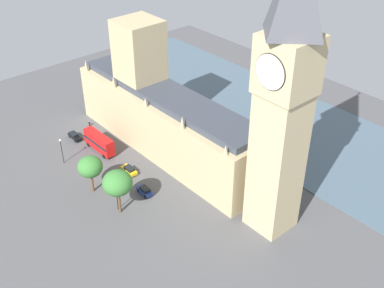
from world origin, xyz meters
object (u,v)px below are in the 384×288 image
object	(u,v)px
clock_tower	(285,91)
double_decker_bus_trailing	(99,142)
plane_tree_kerbside	(90,167)
car_yellow_cab_leading	(129,170)
street_lamp_under_trees	(61,147)
street_lamp_near_tower	(117,195)
parliament_building	(163,114)
plane_tree_far_end	(117,183)
car_black_corner	(75,136)
pedestrian_by_river_gate	(89,124)
car_blue_midblock	(145,190)

from	to	relation	value
clock_tower	double_decker_bus_trailing	xyz separation A→B (m)	(12.28, -47.22, -28.52)
double_decker_bus_trailing	plane_tree_kerbside	distance (m)	17.25
car_yellow_cab_leading	street_lamp_under_trees	world-z (taller)	street_lamp_under_trees
street_lamp_under_trees	street_lamp_near_tower	xyz separation A→B (m)	(-0.30, 23.81, -0.71)
clock_tower	car_yellow_cab_leading	xyz separation A→B (m)	(12.19, -34.16, -30.26)
parliament_building	plane_tree_kerbside	distance (m)	24.63
plane_tree_far_end	street_lamp_under_trees	distance (m)	24.96
street_lamp_under_trees	street_lamp_near_tower	bearing A→B (deg)	90.73
car_yellow_cab_leading	plane_tree_kerbside	bearing A→B (deg)	-177.80
car_black_corner	street_lamp_under_trees	xyz separation A→B (m)	(7.71, 8.06, 3.88)
plane_tree_far_end	street_lamp_near_tower	bearing A→B (deg)	-93.84
plane_tree_far_end	plane_tree_kerbside	bearing A→B (deg)	-86.64
double_decker_bus_trailing	parliament_building	bearing A→B (deg)	-34.11
pedestrian_by_river_gate	plane_tree_far_end	size ratio (longest dim) A/B	0.14
parliament_building	street_lamp_near_tower	distance (m)	27.60
double_decker_bus_trailing	car_blue_midblock	bearing A→B (deg)	-95.94
parliament_building	street_lamp_under_trees	xyz separation A→B (m)	(23.73, -10.29, -4.83)
street_lamp_near_tower	car_yellow_cab_leading	bearing A→B (deg)	-135.24
clock_tower	car_yellow_cab_leading	bearing A→B (deg)	-70.36
pedestrian_by_river_gate	street_lamp_under_trees	distance (m)	18.68
car_black_corner	car_blue_midblock	xyz separation A→B (m)	(-0.26, 31.28, -0.00)
plane_tree_kerbside	street_lamp_near_tower	xyz separation A→B (m)	(-0.66, 9.19, -2.74)
car_blue_midblock	plane_tree_far_end	size ratio (longest dim) A/B	0.43
car_black_corner	street_lamp_near_tower	world-z (taller)	street_lamp_near_tower
double_decker_bus_trailing	car_yellow_cab_leading	distance (m)	13.17
plane_tree_far_end	car_black_corner	bearing A→B (deg)	-102.83
parliament_building	car_yellow_cab_leading	size ratio (longest dim) A/B	12.66
car_yellow_cab_leading	pedestrian_by_river_gate	bearing A→B (deg)	80.96
clock_tower	plane_tree_kerbside	bearing A→B (deg)	-56.53
clock_tower	car_black_corner	bearing A→B (deg)	-75.78
car_black_corner	car_yellow_cab_leading	world-z (taller)	same
parliament_building	car_yellow_cab_leading	xyz separation A→B (m)	(13.87, 4.04, -8.72)
car_yellow_cab_leading	car_blue_midblock	world-z (taller)	same
car_blue_midblock	plane_tree_kerbside	world-z (taller)	plane_tree_kerbside
clock_tower	plane_tree_far_end	size ratio (longest dim) A/B	5.66
clock_tower	street_lamp_under_trees	size ratio (longest dim) A/B	8.69
car_black_corner	street_lamp_under_trees	bearing A→B (deg)	47.39
double_decker_bus_trailing	street_lamp_near_tower	size ratio (longest dim) A/B	1.83
pedestrian_by_river_gate	plane_tree_kerbside	bearing A→B (deg)	-44.31
car_yellow_cab_leading	plane_tree_far_end	distance (m)	15.81
car_black_corner	car_yellow_cab_leading	size ratio (longest dim) A/B	1.02
plane_tree_kerbside	plane_tree_far_end	world-z (taller)	plane_tree_far_end
street_lamp_near_tower	street_lamp_under_trees	bearing A→B (deg)	-89.27
car_black_corner	car_blue_midblock	distance (m)	31.29
car_black_corner	plane_tree_far_end	bearing A→B (deg)	78.29
parliament_building	car_blue_midblock	size ratio (longest dim) A/B	13.23
pedestrian_by_river_gate	plane_tree_kerbside	world-z (taller)	plane_tree_kerbside
plane_tree_kerbside	clock_tower	bearing A→B (deg)	123.47
car_black_corner	car_blue_midblock	world-z (taller)	same
car_black_corner	plane_tree_kerbside	bearing A→B (deg)	71.53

